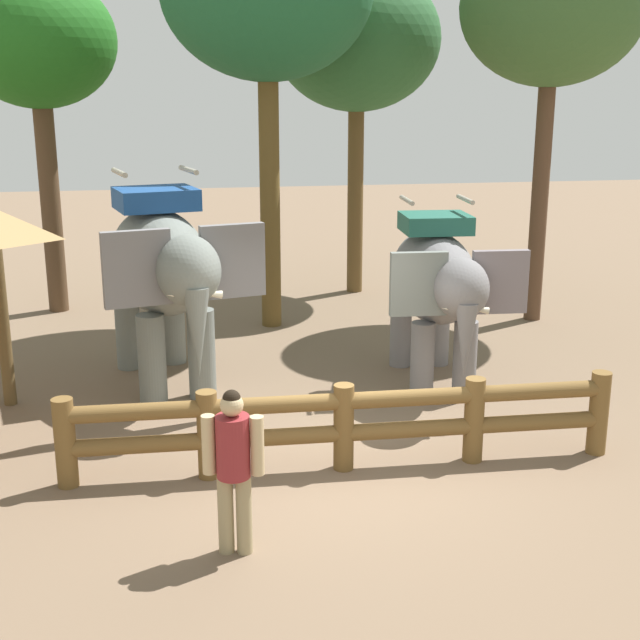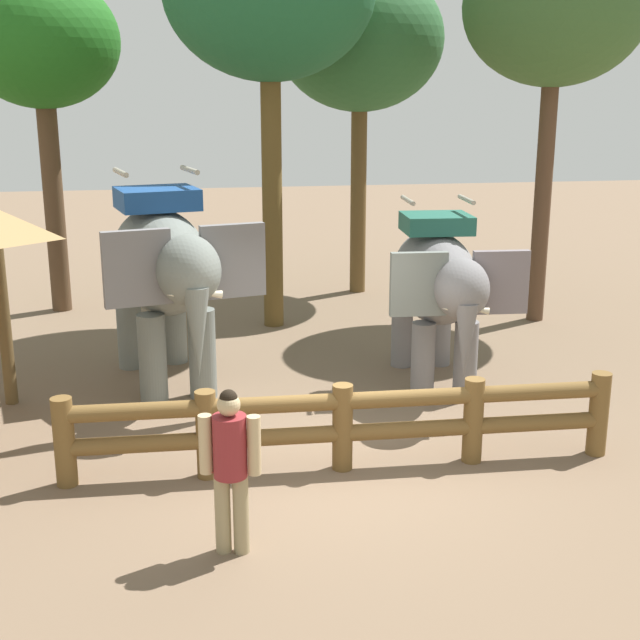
% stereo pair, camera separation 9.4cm
% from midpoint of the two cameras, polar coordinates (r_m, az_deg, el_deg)
% --- Properties ---
extents(ground_plane, '(60.00, 60.00, 0.00)m').
position_cam_midpoint_polar(ground_plane, '(10.29, 1.31, -9.88)').
color(ground_plane, brown).
extents(log_fence, '(6.58, 0.43, 1.05)m').
position_cam_midpoint_polar(log_fence, '(10.05, 1.33, -6.77)').
color(log_fence, brown).
rests_on(log_fence, ground).
extents(elephant_near_left, '(2.41, 3.88, 3.25)m').
position_cam_midpoint_polar(elephant_near_left, '(12.69, -10.67, 3.41)').
color(elephant_near_left, slate).
rests_on(elephant_near_left, ground).
extents(elephant_center, '(1.88, 3.30, 2.82)m').
position_cam_midpoint_polar(elephant_center, '(12.71, 7.61, 2.46)').
color(elephant_center, slate).
rests_on(elephant_center, ground).
extents(tourist_woman_in_black, '(0.58, 0.39, 1.67)m').
position_cam_midpoint_polar(tourist_woman_in_black, '(8.22, -6.15, -9.31)').
color(tourist_woman_in_black, '#9C8A63').
rests_on(tourist_woman_in_black, ground).
extents(tree_back_center, '(3.47, 3.47, 6.83)m').
position_cam_midpoint_polar(tree_back_center, '(18.55, 2.34, 18.13)').
color(tree_back_center, brown).
rests_on(tree_back_center, ground).
extents(tree_far_right, '(2.96, 2.96, 6.50)m').
position_cam_midpoint_polar(tree_far_right, '(17.66, -18.52, 17.03)').
color(tree_far_right, brown).
rests_on(tree_far_right, ground).
extents(tree_deep_back, '(3.31, 3.31, 7.19)m').
position_cam_midpoint_polar(tree_deep_back, '(16.70, 15.12, 19.43)').
color(tree_deep_back, brown).
rests_on(tree_deep_back, ground).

